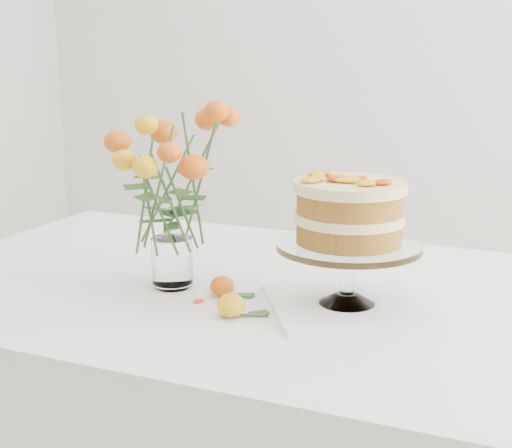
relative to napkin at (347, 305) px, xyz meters
The scene contains 8 objects.
table 0.27m from the napkin, 167.02° to the left, with size 1.43×0.93×0.76m.
napkin is the anchor object (origin of this frame).
cake_stand 0.17m from the napkin, behind, with size 0.27×0.27×0.24m.
rose_vase 0.43m from the napkin, behind, with size 0.34×0.34×0.41m.
loose_rose_near 0.22m from the napkin, 144.18° to the right, with size 0.09×0.05×0.04m.
loose_rose_far 0.25m from the napkin, behind, with size 0.09×0.05×0.04m.
stray_petal_a 0.37m from the napkin, behind, with size 0.03×0.02×0.00m, color #FFAC10.
stray_petal_b 0.28m from the napkin, 163.06° to the right, with size 0.03×0.02×0.00m, color #FFAC10.
Camera 1 is at (0.59, -1.29, 1.22)m, focal length 50.00 mm.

